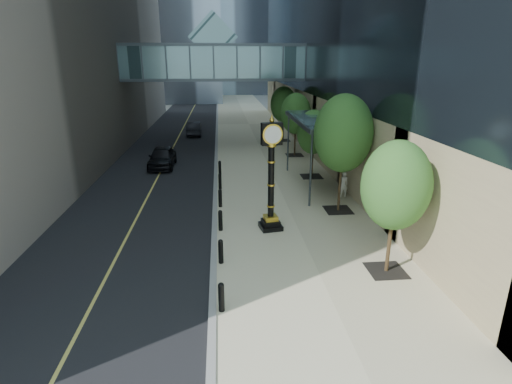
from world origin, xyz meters
TOP-DOWN VIEW (x-y plane):
  - ground at (0.00, 0.00)m, footprint 320.00×320.00m
  - road at (-7.00, 40.00)m, footprint 8.00×180.00m
  - sidewalk at (1.00, 40.00)m, footprint 8.00×180.00m
  - curb at (-3.00, 40.00)m, footprint 0.25×180.00m
  - skywalk at (-3.00, 28.00)m, footprint 17.00×4.20m
  - entrance_canopy at (3.48, 14.00)m, footprint 3.00×8.00m
  - bollard_row at (-2.70, 9.00)m, footprint 0.20×16.20m
  - street_trees at (3.60, 15.43)m, footprint 2.98×28.51m
  - street_clock at (-0.32, 7.40)m, footprint 1.14×1.14m
  - pedestrian at (4.50, 11.64)m, footprint 0.57×0.39m
  - car_near at (-7.01, 19.77)m, footprint 1.85×4.50m
  - car_far at (-5.40, 33.18)m, footprint 1.56×4.29m

SIDE VIEW (x-z plane):
  - ground at x=0.00m, z-range 0.00..0.00m
  - road at x=-7.00m, z-range 0.00..0.02m
  - sidewalk at x=1.00m, z-range 0.00..0.06m
  - curb at x=-3.00m, z-range 0.00..0.07m
  - bollard_row at x=-2.70m, z-range 0.06..0.96m
  - car_far at x=-5.40m, z-range 0.02..1.42m
  - car_near at x=-7.01m, z-range 0.02..1.55m
  - pedestrian at x=4.50m, z-range 0.06..1.58m
  - street_clock at x=-0.32m, z-range -0.29..4.99m
  - street_trees at x=3.60m, z-range 0.62..6.76m
  - entrance_canopy at x=3.48m, z-range 2.00..6.38m
  - skywalk at x=-3.00m, z-range 4.81..10.61m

